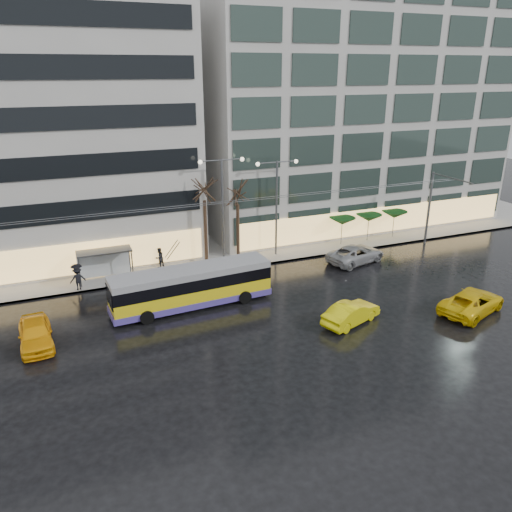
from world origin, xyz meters
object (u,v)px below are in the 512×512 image
bus_shelter (99,259)px  street_lamp_near (222,197)px  taxi_a (35,334)px  trolleybus (192,288)px

bus_shelter → street_lamp_near: (10.38, 0.11, 4.03)m
bus_shelter → taxi_a: bus_shelter is taller
taxi_a → trolleybus: bearing=5.2°
bus_shelter → taxi_a: bearing=-118.9°
bus_shelter → trolleybus: bearing=-51.9°
trolleybus → bus_shelter: bearing=128.1°
trolleybus → bus_shelter: (-5.56, 7.10, 0.52)m
street_lamp_near → taxi_a: 18.30m
bus_shelter → taxi_a: size_ratio=0.89×
taxi_a → bus_shelter: bearing=57.6°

